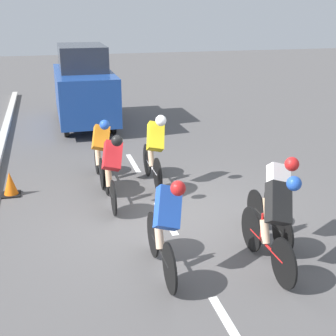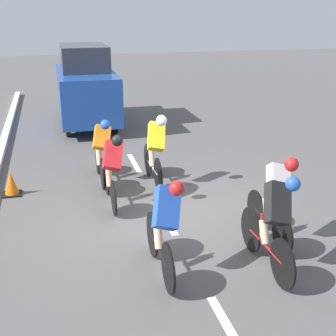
# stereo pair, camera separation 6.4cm
# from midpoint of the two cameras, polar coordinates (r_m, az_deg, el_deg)

# --- Properties ---
(ground_plane) EXTENTS (60.00, 60.00, 0.00)m
(ground_plane) POSITION_cam_midpoint_polar(r_m,az_deg,el_deg) (8.59, -0.29, -5.74)
(ground_plane) COLOR #565454
(lane_stripe_near) EXTENTS (0.12, 1.40, 0.01)m
(lane_stripe_near) POSITION_cam_midpoint_polar(r_m,az_deg,el_deg) (5.87, 7.94, -19.10)
(lane_stripe_near) COLOR white
(lane_stripe_near) RESTS_ON ground
(lane_stripe_mid) EXTENTS (0.12, 1.40, 0.01)m
(lane_stripe_mid) POSITION_cam_midpoint_polar(r_m,az_deg,el_deg) (8.47, -0.08, -6.08)
(lane_stripe_mid) COLOR white
(lane_stripe_mid) RESTS_ON ground
(lane_stripe_far) EXTENTS (0.12, 1.40, 0.01)m
(lane_stripe_far) POSITION_cam_midpoint_polar(r_m,az_deg,el_deg) (11.38, -3.98, 0.64)
(lane_stripe_far) COLOR white
(lane_stripe_far) RESTS_ON ground
(cyclist_orange) EXTENTS (0.44, 1.63, 1.42)m
(cyclist_orange) POSITION_cam_midpoint_polar(r_m,az_deg,el_deg) (10.04, -7.97, 2.36)
(cyclist_orange) COLOR black
(cyclist_orange) RESTS_ON ground
(cyclist_white) EXTENTS (0.46, 1.63, 1.49)m
(cyclist_white) POSITION_cam_midpoint_polar(r_m,az_deg,el_deg) (7.58, 13.21, -3.29)
(cyclist_white) COLOR black
(cyclist_white) RESTS_ON ground
(cyclist_red) EXTENTS (0.44, 1.68, 1.45)m
(cyclist_red) POSITION_cam_midpoint_polar(r_m,az_deg,el_deg) (8.79, -6.65, 0.05)
(cyclist_red) COLOR black
(cyclist_red) RESTS_ON ground
(cyclist_black) EXTENTS (0.47, 1.75, 1.51)m
(cyclist_black) POSITION_cam_midpoint_polar(r_m,az_deg,el_deg) (6.76, 12.98, -6.21)
(cyclist_black) COLOR black
(cyclist_black) RESTS_ON ground
(cyclist_blue) EXTENTS (0.47, 1.69, 1.50)m
(cyclist_blue) POSITION_cam_midpoint_polar(r_m,az_deg,el_deg) (6.47, -0.17, -6.91)
(cyclist_blue) COLOR black
(cyclist_blue) RESTS_ON ground
(cyclist_yellow) EXTENTS (0.44, 1.75, 1.56)m
(cyclist_yellow) POSITION_cam_midpoint_polar(r_m,az_deg,el_deg) (9.76, -1.38, 2.47)
(cyclist_yellow) COLOR black
(cyclist_yellow) RESTS_ON ground
(support_car) EXTENTS (1.70, 4.13, 2.47)m
(support_car) POSITION_cam_midpoint_polar(r_m,az_deg,el_deg) (15.08, -9.85, 9.75)
(support_car) COLOR black
(support_car) RESTS_ON ground
(traffic_cone) EXTENTS (0.36, 0.36, 0.49)m
(traffic_cone) POSITION_cam_midpoint_polar(r_m,az_deg,el_deg) (9.89, -18.40, -1.83)
(traffic_cone) COLOR black
(traffic_cone) RESTS_ON ground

